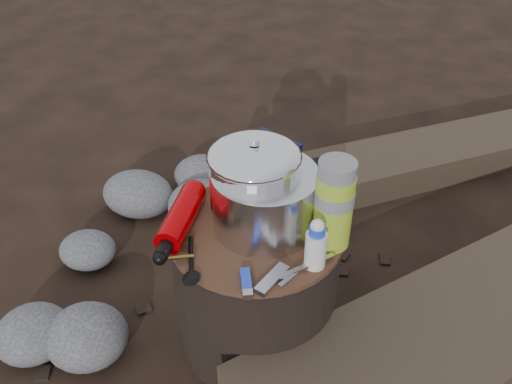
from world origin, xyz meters
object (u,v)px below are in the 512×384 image
(stump, at_px, (256,285))
(thermos, at_px, (334,205))
(fuel_bottle, at_px, (181,217))
(travel_mug, at_px, (323,189))
(camping_pot, at_px, (254,182))

(stump, distance_m, thermos, 0.34)
(stump, distance_m, fuel_bottle, 0.28)
(travel_mug, bearing_deg, thermos, -65.98)
(camping_pot, relative_size, travel_mug, 1.68)
(camping_pot, distance_m, thermos, 0.19)
(fuel_bottle, relative_size, travel_mug, 2.07)
(thermos, bearing_deg, travel_mug, 114.02)
(camping_pot, height_order, travel_mug, camping_pot)
(thermos, relative_size, travel_mug, 1.72)
(travel_mug, bearing_deg, fuel_bottle, -149.30)
(stump, relative_size, thermos, 1.91)
(thermos, xyz_separation_m, travel_mug, (-0.05, 0.11, -0.04))
(stump, distance_m, camping_pot, 0.29)
(camping_pot, distance_m, travel_mug, 0.17)
(stump, relative_size, camping_pot, 1.97)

